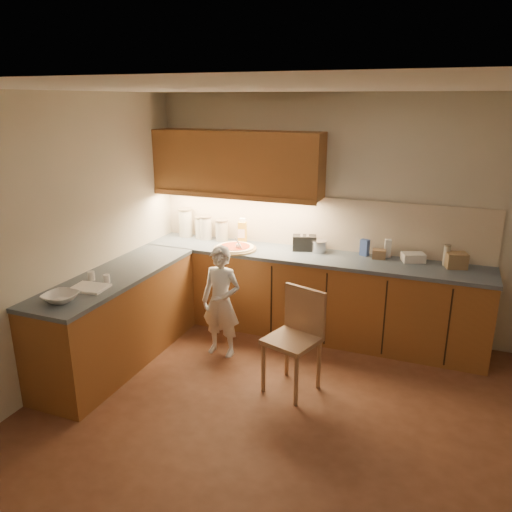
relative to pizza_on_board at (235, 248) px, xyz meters
name	(u,v)px	position (x,y,z in m)	size (l,w,h in m)	color
room	(299,225)	(1.19, -1.56, 0.73)	(4.54, 4.50, 2.62)	brown
l_counter	(247,302)	(0.27, -0.32, -0.48)	(3.77, 2.62, 0.92)	#935A2A
backsplash	(317,223)	(0.82, 0.42, 0.27)	(3.75, 0.02, 0.58)	beige
upper_cabinets	(237,163)	(-0.08, 0.26, 0.91)	(1.95, 0.36, 0.73)	#935A2A
pizza_on_board	(235,248)	(0.00, 0.00, 0.00)	(0.48, 0.48, 0.19)	tan
child	(221,302)	(0.14, -0.67, -0.36)	(0.42, 0.28, 1.15)	white
wooden_chair	(297,332)	(1.03, -0.99, -0.40)	(0.53, 0.53, 0.93)	#A77E58
mixing_bowl	(61,297)	(-0.76, -1.89, 0.01)	(0.28, 0.28, 0.07)	white
canister_a	(186,223)	(-0.79, 0.31, 0.15)	(0.17, 0.17, 0.34)	silver
canister_b	(201,227)	(-0.58, 0.31, 0.11)	(0.15, 0.15, 0.26)	white
canister_c	(206,228)	(-0.50, 0.28, 0.12)	(0.15, 0.15, 0.28)	silver
canister_d	(222,230)	(-0.30, 0.29, 0.11)	(0.16, 0.16, 0.25)	beige
oil_jug	(243,232)	(-0.02, 0.26, 0.12)	(0.12, 0.10, 0.30)	gold
toaster	(304,243)	(0.72, 0.27, 0.06)	(0.29, 0.22, 0.17)	black
steel_pot	(319,246)	(0.89, 0.26, 0.05)	(0.17, 0.17, 0.13)	#B9B8BD
blue_box	(365,248)	(1.38, 0.32, 0.07)	(0.09, 0.06, 0.18)	#324C97
card_box_a	(379,254)	(1.54, 0.26, 0.03)	(0.14, 0.10, 0.10)	#957350
white_bottle	(388,248)	(1.62, 0.34, 0.08)	(0.06, 0.06, 0.19)	white
flat_pack	(413,257)	(1.88, 0.29, 0.02)	(0.22, 0.16, 0.09)	silver
tall_jar	(447,255)	(2.20, 0.28, 0.09)	(0.07, 0.07, 0.22)	beige
card_box_b	(456,260)	(2.30, 0.24, 0.06)	(0.20, 0.15, 0.15)	#9A7B53
dough_cloth	(89,288)	(-0.72, -1.57, -0.01)	(0.30, 0.24, 0.02)	white
spice_jar_a	(91,276)	(-0.85, -1.39, 0.02)	(0.06, 0.06, 0.09)	silver
spice_jar_b	(107,279)	(-0.67, -1.39, 0.02)	(0.06, 0.06, 0.08)	white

